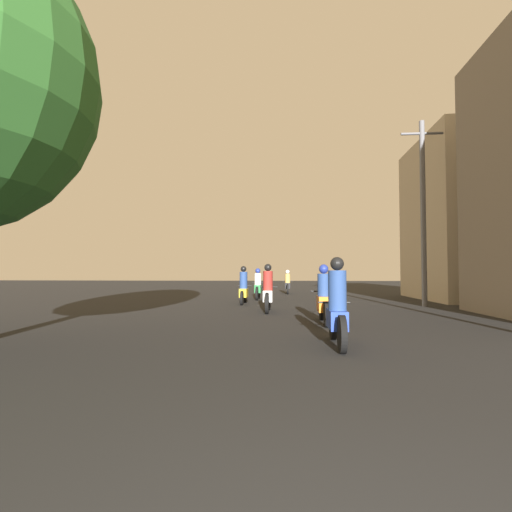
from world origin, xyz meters
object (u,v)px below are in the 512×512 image
object	(u,v)px
building_right_far	(479,219)
utility_pole_far	(423,209)
motorcycle_blue	(337,311)
motorcycle_orange	(324,300)
motorcycle_yellow	(244,289)
motorcycle_black	(288,284)
motorcycle_green	(258,287)
motorcycle_white	(268,292)

from	to	relation	value
building_right_far	utility_pole_far	distance (m)	5.64
motorcycle_blue	motorcycle_orange	xyz separation A→B (m)	(0.05, 3.16, -0.02)
utility_pole_far	motorcycle_yellow	bearing A→B (deg)	175.46
building_right_far	motorcycle_blue	bearing A→B (deg)	-123.23
motorcycle_black	utility_pole_far	xyz separation A→B (m)	(5.27, -8.59, 3.20)
motorcycle_yellow	motorcycle_green	world-z (taller)	motorcycle_yellow
motorcycle_blue	building_right_far	xyz separation A→B (m)	(8.33, 12.71, 3.25)
motorcycle_yellow	motorcycle_green	size ratio (longest dim) A/B	0.98
motorcycle_white	motorcycle_green	size ratio (longest dim) A/B	1.05
motorcycle_green	building_right_far	world-z (taller)	building_right_far
motorcycle_blue	utility_pole_far	bearing A→B (deg)	67.13
motorcycle_yellow	motorcycle_black	bearing A→B (deg)	81.64
motorcycle_white	motorcycle_yellow	bearing A→B (deg)	104.26
motorcycle_white	building_right_far	xyz separation A→B (m)	(9.86, 6.63, 3.25)
motorcycle_orange	motorcycle_black	bearing A→B (deg)	103.20
building_right_far	utility_pole_far	size ratio (longest dim) A/B	1.07
motorcycle_white	motorcycle_orange	bearing A→B (deg)	-67.70
motorcycle_black	building_right_far	distance (m)	10.78
motorcycle_orange	motorcycle_yellow	xyz separation A→B (m)	(-2.74, 6.08, 0.02)
motorcycle_green	utility_pole_far	distance (m)	8.14
motorcycle_blue	utility_pole_far	size ratio (longest dim) A/B	0.27
motorcycle_orange	motorcycle_green	bearing A→B (deg)	114.34
motorcycle_yellow	utility_pole_far	distance (m)	7.78
motorcycle_blue	motorcycle_yellow	bearing A→B (deg)	110.27
building_right_far	utility_pole_far	xyz separation A→B (m)	(-3.93, -4.04, -0.10)
motorcycle_blue	utility_pole_far	xyz separation A→B (m)	(4.40, 8.67, 3.16)
motorcycle_blue	motorcycle_white	bearing A→B (deg)	108.12
motorcycle_black	motorcycle_yellow	bearing A→B (deg)	-95.68
motorcycle_green	motorcycle_white	bearing A→B (deg)	-77.66
motorcycle_blue	motorcycle_yellow	distance (m)	9.62
motorcycle_blue	motorcycle_yellow	world-z (taller)	motorcycle_blue
motorcycle_black	utility_pole_far	distance (m)	10.57
motorcycle_blue	motorcycle_white	world-z (taller)	motorcycle_white
motorcycle_orange	building_right_far	xyz separation A→B (m)	(8.28, 9.55, 3.28)
motorcycle_yellow	utility_pole_far	world-z (taller)	utility_pole_far
motorcycle_blue	motorcycle_black	distance (m)	17.28
motorcycle_yellow	motorcycle_orange	bearing A→B (deg)	-61.33
motorcycle_yellow	motorcycle_black	world-z (taller)	motorcycle_yellow
motorcycle_blue	building_right_far	size ratio (longest dim) A/B	0.25
motorcycle_orange	motorcycle_blue	bearing A→B (deg)	-81.37
motorcycle_blue	motorcycle_black	size ratio (longest dim) A/B	0.99
motorcycle_blue	motorcycle_green	distance (m)	12.24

